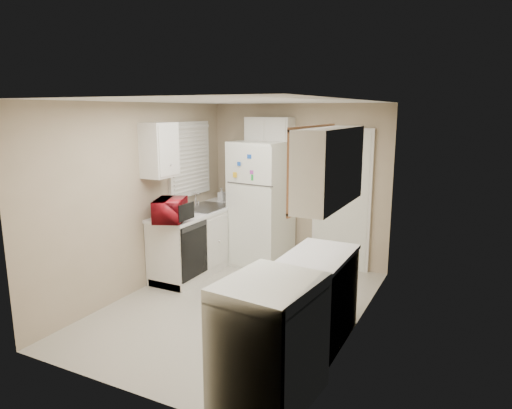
% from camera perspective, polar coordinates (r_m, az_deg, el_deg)
% --- Properties ---
extents(floor, '(3.80, 3.80, 0.00)m').
position_cam_1_polar(floor, '(5.61, -2.35, -12.53)').
color(floor, beige).
rests_on(floor, ground).
extents(ceiling, '(3.80, 3.80, 0.00)m').
position_cam_1_polar(ceiling, '(5.12, -2.58, 12.79)').
color(ceiling, white).
rests_on(ceiling, floor).
extents(wall_left, '(3.80, 3.80, 0.00)m').
position_cam_1_polar(wall_left, '(6.03, -14.17, 0.82)').
color(wall_left, tan).
rests_on(wall_left, floor).
extents(wall_right, '(3.80, 3.80, 0.00)m').
position_cam_1_polar(wall_right, '(4.73, 12.54, -2.06)').
color(wall_right, tan).
rests_on(wall_right, floor).
extents(wall_back, '(2.80, 2.80, 0.00)m').
position_cam_1_polar(wall_back, '(6.93, 5.21, 2.51)').
color(wall_back, tan).
rests_on(wall_back, floor).
extents(wall_front, '(2.80, 2.80, 0.00)m').
position_cam_1_polar(wall_front, '(3.75, -16.81, -5.93)').
color(wall_front, tan).
rests_on(wall_front, floor).
extents(left_counter, '(0.60, 1.80, 0.90)m').
position_cam_1_polar(left_counter, '(6.72, -6.88, -4.37)').
color(left_counter, silver).
rests_on(left_counter, floor).
extents(dishwasher, '(0.03, 0.58, 0.72)m').
position_cam_1_polar(dishwasher, '(6.08, -7.73, -5.75)').
color(dishwasher, black).
rests_on(dishwasher, floor).
extents(sink, '(0.54, 0.74, 0.16)m').
position_cam_1_polar(sink, '(6.74, -6.27, -0.71)').
color(sink, gray).
rests_on(sink, left_counter).
extents(microwave, '(0.60, 0.47, 0.35)m').
position_cam_1_polar(microwave, '(5.94, -10.67, -0.66)').
color(microwave, maroon).
rests_on(microwave, left_counter).
extents(soap_bottle, '(0.09, 0.10, 0.21)m').
position_cam_1_polar(soap_bottle, '(7.18, -4.32, 1.24)').
color(soap_bottle, white).
rests_on(soap_bottle, left_counter).
extents(window_blinds, '(0.10, 0.98, 1.08)m').
position_cam_1_polar(window_blinds, '(6.77, -8.27, 5.64)').
color(window_blinds, silver).
rests_on(window_blinds, wall_left).
extents(upper_cabinet_left, '(0.30, 0.45, 0.70)m').
position_cam_1_polar(upper_cabinet_left, '(6.02, -11.99, 6.67)').
color(upper_cabinet_left, silver).
rests_on(upper_cabinet_left, wall_left).
extents(refrigerator, '(0.85, 0.83, 1.86)m').
position_cam_1_polar(refrigerator, '(6.79, 0.68, 0.06)').
color(refrigerator, silver).
rests_on(refrigerator, floor).
extents(cabinet_over_fridge, '(0.70, 0.30, 0.40)m').
position_cam_1_polar(cabinet_over_fridge, '(6.86, 1.72, 9.19)').
color(cabinet_over_fridge, silver).
rests_on(cabinet_over_fridge, wall_back).
extents(interior_door, '(0.86, 0.06, 2.08)m').
position_cam_1_polar(interior_door, '(6.70, 10.63, 0.48)').
color(interior_door, silver).
rests_on(interior_door, floor).
extents(right_counter, '(0.60, 2.00, 0.90)m').
position_cam_1_polar(right_counter, '(4.34, 5.43, -13.63)').
color(right_counter, silver).
rests_on(right_counter, floor).
extents(stove, '(0.76, 0.90, 1.02)m').
position_cam_1_polar(stove, '(3.78, 1.67, -16.60)').
color(stove, silver).
rests_on(stove, floor).
extents(upper_cabinet_right, '(0.30, 1.20, 0.70)m').
position_cam_1_polar(upper_cabinet_right, '(4.19, 9.21, 4.66)').
color(upper_cabinet_right, silver).
rests_on(upper_cabinet_right, wall_right).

